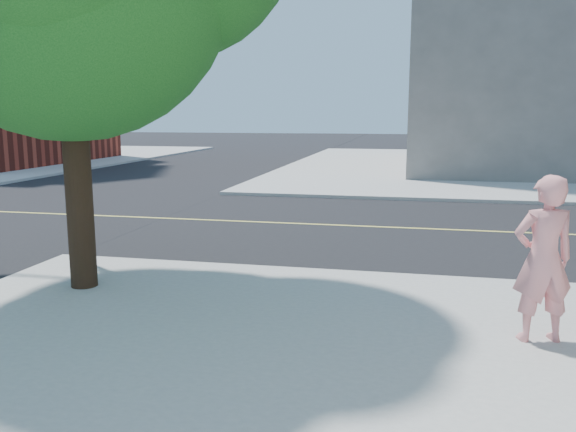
# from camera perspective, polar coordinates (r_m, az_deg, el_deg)

# --- Properties ---
(ground) EXTENTS (140.00, 140.00, 0.00)m
(ground) POSITION_cam_1_polar(r_m,az_deg,el_deg) (11.22, -16.68, -4.43)
(ground) COLOR black
(ground) RESTS_ON ground
(road_ew) EXTENTS (140.00, 9.00, 0.01)m
(road_ew) POSITION_cam_1_polar(r_m,az_deg,el_deg) (15.21, -8.53, -0.38)
(road_ew) COLOR black
(road_ew) RESTS_ON ground
(man_on_phone) EXTENTS (0.80, 0.63, 1.92)m
(man_on_phone) POSITION_cam_1_polar(r_m,az_deg,el_deg) (7.23, 23.52, -3.87)
(man_on_phone) COLOR pink
(man_on_phone) RESTS_ON sidewalk_se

